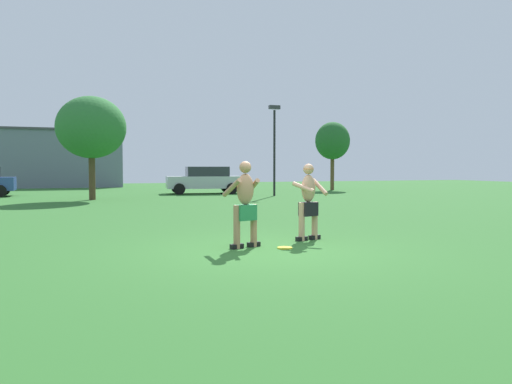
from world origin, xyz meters
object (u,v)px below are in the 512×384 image
player_with_cap (309,198)px  frisbee (285,248)px  car_silver_near_post (205,180)px  tree_left_field (333,141)px  player_in_green (245,202)px  lamp_post (274,139)px  tree_right_field (91,128)px

player_with_cap → frisbee: 1.50m
car_silver_near_post → tree_left_field: bearing=9.1°
player_with_cap → frisbee: size_ratio=5.62×
player_in_green → lamp_post: size_ratio=0.34×
player_in_green → tree_right_field: tree_right_field is taller
tree_right_field → player_with_cap: bearing=-75.3°
car_silver_near_post → tree_left_field: (9.23, 1.48, 2.49)m
lamp_post → tree_left_field: size_ratio=1.06×
frisbee → car_silver_near_post: size_ratio=0.07×
lamp_post → tree_left_field: bearing=38.9°
player_with_cap → tree_left_field: (11.62, 20.31, 2.42)m
player_in_green → car_silver_near_post: 19.71m
tree_left_field → player_in_green: bearing=-122.4°
player_with_cap → lamp_post: lamp_post is taller
car_silver_near_post → tree_right_field: tree_right_field is taller
player_with_cap → tree_right_field: size_ratio=0.33×
player_in_green → frisbee: (0.68, -0.35, -0.87)m
player_with_cap → lamp_post: (5.35, 15.25, 2.16)m
tree_left_field → tree_right_field: size_ratio=0.94×
frisbee → tree_left_field: size_ratio=0.06×
tree_right_field → frisbee: bearing=-79.1°
car_silver_near_post → lamp_post: lamp_post is taller
player_in_green → tree_right_field: size_ratio=0.34×
player_with_cap → car_silver_near_post: player_with_cap is taller
car_silver_near_post → player_in_green: bearing=-101.6°
player_in_green → car_silver_near_post: size_ratio=0.37×
frisbee → tree_left_field: (12.52, 21.14, 3.30)m
frisbee → tree_right_field: bearing=100.9°
player_with_cap → player_in_green: player_in_green is taller
player_with_cap → car_silver_near_post: 18.98m
car_silver_near_post → frisbee: bearing=-99.5°
frisbee → tree_right_field: size_ratio=0.06×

